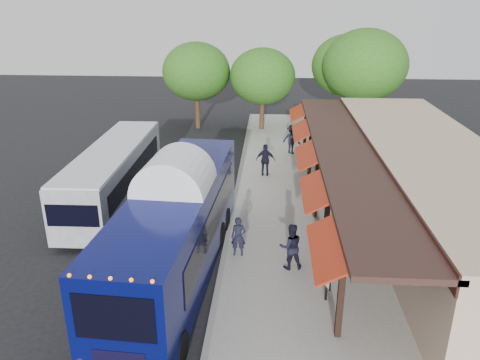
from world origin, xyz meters
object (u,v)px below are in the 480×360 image
(ped_c, at_px, (266,160))
(ped_a, at_px, (238,237))
(ped_d, at_px, (292,139))
(sign_board, at_px, (327,280))
(city_bus, at_px, (114,172))
(ped_b, at_px, (291,246))
(coach_bus, at_px, (177,225))

(ped_c, bearing_deg, ped_a, 86.80)
(ped_d, xyz_separation_m, sign_board, (0.57, -15.55, -0.18))
(city_bus, distance_m, ped_a, 8.06)
(ped_b, bearing_deg, coach_bus, -4.49)
(coach_bus, height_order, city_bus, coach_bus)
(ped_a, relative_size, ped_d, 0.84)
(ped_b, xyz_separation_m, ped_d, (0.53, 13.65, 0.05))
(ped_b, bearing_deg, city_bus, -46.06)
(ped_b, xyz_separation_m, sign_board, (1.10, -1.90, -0.13))
(ped_a, bearing_deg, ped_d, 80.18)
(ped_a, xyz_separation_m, ped_b, (1.94, -0.79, 0.10))
(coach_bus, distance_m, ped_c, 10.43)
(city_bus, height_order, ped_d, city_bus)
(sign_board, bearing_deg, ped_c, 82.76)
(ped_a, distance_m, ped_b, 2.10)
(city_bus, xyz_separation_m, ped_b, (8.28, -5.74, -0.51))
(coach_bus, height_order, ped_c, coach_bus)
(coach_bus, bearing_deg, ped_d, 75.73)
(ped_c, bearing_deg, sign_board, 103.28)
(ped_a, height_order, ped_d, ped_d)
(coach_bus, height_order, ped_b, coach_bus)
(city_bus, xyz_separation_m, ped_c, (7.22, 3.76, -0.48))
(coach_bus, relative_size, city_bus, 1.12)
(coach_bus, distance_m, ped_a, 2.63)
(city_bus, height_order, ped_b, city_bus)
(ped_b, height_order, ped_d, ped_d)
(ped_b, relative_size, ped_c, 0.97)
(ped_a, bearing_deg, ped_c, 85.25)
(ped_a, height_order, sign_board, ped_a)
(city_bus, distance_m, sign_board, 12.11)
(coach_bus, distance_m, sign_board, 5.39)
(ped_c, relative_size, ped_d, 0.98)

